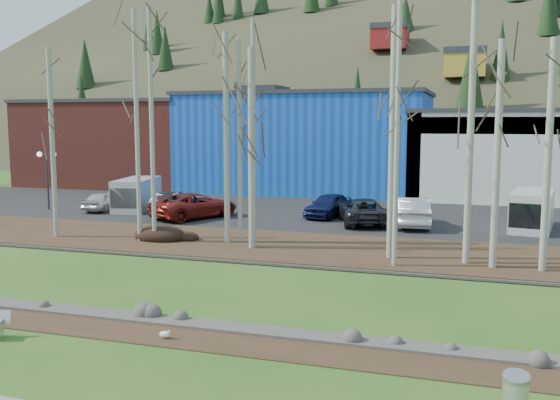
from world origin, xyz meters
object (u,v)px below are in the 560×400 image
(car_2, at_px, (195,205))
(van_white, at_px, (532,211))
(car_3, at_px, (329,205))
(car_4, at_px, (413,212))
(seagull, at_px, (165,334))
(van_grey, at_px, (136,195))
(car_1, at_px, (170,203))
(car_5, at_px, (363,211))
(car_0, at_px, (106,201))
(litter_bin, at_px, (515,399))
(street_lamp, at_px, (47,164))

(car_2, xyz_separation_m, van_white, (18.89, 1.63, 0.27))
(car_3, xyz_separation_m, car_4, (5.18, -1.82, 0.09))
(car_2, height_order, car_3, car_2)
(seagull, height_order, van_white, van_white)
(van_grey, bearing_deg, car_1, -31.55)
(seagull, relative_size, car_4, 0.08)
(car_1, xyz_separation_m, car_4, (14.81, 0.19, 0.08))
(car_5, height_order, van_grey, van_grey)
(car_2, bearing_deg, car_0, 17.20)
(litter_bin, xyz_separation_m, car_4, (-4.16, 22.03, 0.51))
(street_lamp, height_order, van_white, street_lamp)
(street_lamp, xyz_separation_m, car_1, (8.67, 0.33, -2.25))
(car_1, bearing_deg, car_4, 166.80)
(seagull, distance_m, van_white, 23.31)
(car_4, distance_m, van_white, 6.19)
(litter_bin, bearing_deg, van_white, 84.97)
(litter_bin, height_order, car_0, car_0)
(seagull, relative_size, van_white, 0.08)
(van_white, bearing_deg, van_grey, -171.93)
(van_grey, bearing_deg, car_2, -32.03)
(van_white, bearing_deg, car_3, -177.17)
(car_0, bearing_deg, van_white, -178.32)
(car_5, bearing_deg, seagull, 67.47)
(car_3, height_order, car_5, car_5)
(car_1, height_order, car_5, same)
(car_4, height_order, car_5, car_4)
(street_lamp, bearing_deg, litter_bin, -35.47)
(car_0, relative_size, car_1, 0.85)
(car_2, relative_size, car_5, 1.04)
(car_4, xyz_separation_m, car_5, (-2.78, 0.00, -0.08))
(seagull, xyz_separation_m, car_3, (-0.53, 21.81, 0.71))
(car_0, relative_size, car_2, 0.69)
(van_white, height_order, van_grey, van_white)
(street_lamp, xyz_separation_m, van_white, (29.63, 1.16, -1.95))
(street_lamp, xyz_separation_m, car_3, (18.29, 2.33, -2.26))
(seagull, relative_size, car_3, 0.09)
(street_lamp, relative_size, car_2, 0.69)
(van_white, bearing_deg, litter_bin, -86.30)
(car_1, height_order, car_4, car_4)
(litter_bin, xyz_separation_m, van_white, (2.00, 22.67, 0.73))
(car_5, bearing_deg, litter_bin, 90.30)
(litter_bin, bearing_deg, car_3, 111.39)
(car_0, bearing_deg, car_4, -179.87)
(car_0, bearing_deg, seagull, 127.21)
(litter_bin, distance_m, van_grey, 31.79)
(car_2, bearing_deg, street_lamp, 24.31)
(street_lamp, height_order, van_grey, street_lamp)
(street_lamp, bearing_deg, car_5, 3.86)
(car_4, bearing_deg, car_3, -27.74)
(street_lamp, distance_m, car_1, 8.96)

